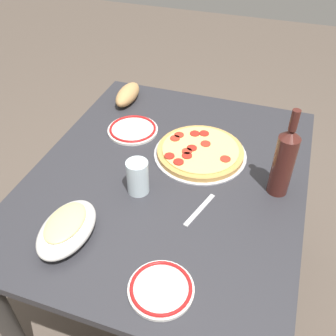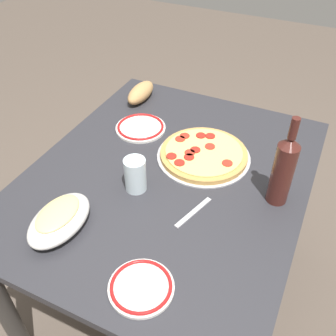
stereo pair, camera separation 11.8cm
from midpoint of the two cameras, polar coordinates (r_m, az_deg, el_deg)
name	(u,v)px [view 1 (the left image)]	position (r m, az deg, el deg)	size (l,w,h in m)	color
ground_plane	(168,289)	(1.96, -1.80, -17.76)	(8.00, 8.00, 0.00)	brown
dining_table	(168,199)	(1.47, -2.30, -4.70)	(1.18, 0.97, 0.75)	#2D2D33
pepperoni_pizza	(200,152)	(1.46, 2.54, 2.38)	(0.36, 0.36, 0.03)	#B7B7BC
baked_pasta_dish	(67,228)	(1.20, -17.70, -8.61)	(0.24, 0.15, 0.08)	white
wine_bottle	(284,161)	(1.27, 14.50, 0.95)	(0.07, 0.07, 0.32)	#471E19
water_glass	(138,177)	(1.28, -7.18, -1.45)	(0.08, 0.08, 0.12)	silver
side_plate_near	(161,288)	(1.07, -4.36, -17.70)	(0.18, 0.18, 0.02)	white
side_plate_far	(133,129)	(1.60, -7.41, 5.70)	(0.21, 0.21, 0.02)	white
bread_loaf	(128,94)	(1.79, -7.98, 10.80)	(0.20, 0.08, 0.07)	tan
fork_right	(200,210)	(1.25, 2.07, -6.40)	(0.17, 0.02, 0.01)	#B7B7BC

